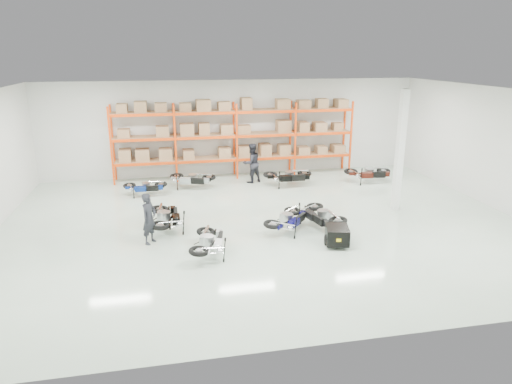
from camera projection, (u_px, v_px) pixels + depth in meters
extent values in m
plane|color=silver|center=(264.00, 223.00, 15.95)|extent=(18.00, 18.00, 0.00)
plane|color=white|center=(265.00, 92.00, 14.63)|extent=(18.00, 18.00, 0.00)
plane|color=silver|center=(233.00, 128.00, 21.85)|extent=(18.00, 0.00, 18.00)
plane|color=silver|center=(342.00, 242.00, 8.73)|extent=(18.00, 0.00, 18.00)
plane|color=silver|center=(500.00, 150.00, 16.97)|extent=(0.00, 14.00, 14.00)
cube|color=#F5440C|center=(111.00, 147.00, 20.01)|extent=(0.08, 0.08, 3.50)
cube|color=#F5440C|center=(113.00, 143.00, 20.86)|extent=(0.08, 0.08, 3.50)
cube|color=#F5440C|center=(176.00, 144.00, 20.54)|extent=(0.08, 0.08, 3.50)
cube|color=#F5440C|center=(175.00, 141.00, 21.38)|extent=(0.08, 0.08, 3.50)
cube|color=#F5440C|center=(237.00, 142.00, 21.06)|extent=(0.08, 0.08, 3.50)
cube|color=#F5440C|center=(234.00, 139.00, 21.90)|extent=(0.08, 0.08, 3.50)
cube|color=#F5440C|center=(295.00, 140.00, 21.58)|extent=(0.08, 0.08, 3.50)
cube|color=#F5440C|center=(290.00, 137.00, 22.43)|extent=(0.08, 0.08, 3.50)
cube|color=#F5440C|center=(351.00, 138.00, 22.11)|extent=(0.08, 0.08, 3.50)
cube|color=#F5440C|center=(344.00, 135.00, 22.95)|extent=(0.08, 0.08, 3.50)
cube|color=#F5440C|center=(145.00, 164.00, 20.53)|extent=(2.70, 0.08, 0.12)
cube|color=#F5440C|center=(146.00, 160.00, 21.37)|extent=(2.70, 0.08, 0.12)
cube|color=#A97E57|center=(145.00, 160.00, 20.93)|extent=(2.68, 0.88, 0.02)
cube|color=#A97E57|center=(145.00, 156.00, 20.86)|extent=(2.40, 0.70, 0.44)
cube|color=#F5440C|center=(207.00, 161.00, 21.05)|extent=(2.70, 0.08, 0.12)
cube|color=#F5440C|center=(205.00, 157.00, 21.89)|extent=(2.70, 0.08, 0.12)
cube|color=#A97E57|center=(206.00, 158.00, 21.45)|extent=(2.68, 0.88, 0.02)
cube|color=#A97E57|center=(206.00, 153.00, 21.38)|extent=(2.40, 0.70, 0.44)
cube|color=#F5440C|center=(266.00, 159.00, 21.57)|extent=(2.70, 0.08, 0.12)
cube|color=#F5440C|center=(262.00, 155.00, 22.41)|extent=(2.70, 0.08, 0.12)
cube|color=#A97E57|center=(264.00, 155.00, 21.97)|extent=(2.68, 0.88, 0.02)
cube|color=#A97E57|center=(264.00, 151.00, 21.90)|extent=(2.40, 0.70, 0.44)
cube|color=#F5440C|center=(323.00, 156.00, 22.09)|extent=(2.70, 0.08, 0.12)
cube|color=#F5440C|center=(317.00, 152.00, 22.94)|extent=(2.70, 0.08, 0.12)
cube|color=#A97E57|center=(320.00, 153.00, 22.50)|extent=(2.68, 0.88, 0.02)
cube|color=#A97E57|center=(320.00, 148.00, 22.43)|extent=(2.40, 0.70, 0.44)
cube|color=#F5440C|center=(143.00, 140.00, 20.20)|extent=(2.70, 0.08, 0.12)
cube|color=#F5440C|center=(144.00, 137.00, 21.05)|extent=(2.70, 0.08, 0.12)
cube|color=#A97E57|center=(144.00, 137.00, 20.60)|extent=(2.68, 0.88, 0.02)
cube|color=#A97E57|center=(143.00, 132.00, 20.54)|extent=(2.40, 0.70, 0.44)
cube|color=#F5440C|center=(206.00, 138.00, 20.72)|extent=(2.70, 0.08, 0.12)
cube|color=#F5440C|center=(205.00, 134.00, 21.57)|extent=(2.70, 0.08, 0.12)
cube|color=#A97E57|center=(205.00, 135.00, 21.13)|extent=(2.68, 0.88, 0.02)
cube|color=#A97E57|center=(205.00, 130.00, 21.06)|extent=(2.40, 0.70, 0.44)
cube|color=#F5440C|center=(266.00, 136.00, 21.25)|extent=(2.70, 0.08, 0.12)
cube|color=#F5440C|center=(262.00, 132.00, 22.09)|extent=(2.70, 0.08, 0.12)
cube|color=#A97E57|center=(264.00, 133.00, 21.65)|extent=(2.68, 0.88, 0.02)
cube|color=#A97E57|center=(264.00, 128.00, 21.58)|extent=(2.40, 0.70, 0.44)
cube|color=#F5440C|center=(324.00, 134.00, 21.77)|extent=(2.70, 0.08, 0.12)
cube|color=#F5440C|center=(318.00, 131.00, 22.61)|extent=(2.70, 0.08, 0.12)
cube|color=#A97E57|center=(321.00, 131.00, 22.17)|extent=(2.68, 0.88, 0.02)
cube|color=#A97E57|center=(321.00, 126.00, 22.10)|extent=(2.40, 0.70, 0.44)
cube|color=#F5440C|center=(141.00, 115.00, 19.88)|extent=(2.70, 0.08, 0.12)
cube|color=#F5440C|center=(142.00, 113.00, 20.72)|extent=(2.70, 0.08, 0.12)
cube|color=#A97E57|center=(142.00, 112.00, 20.28)|extent=(2.68, 0.88, 0.02)
cube|color=#A97E57|center=(141.00, 107.00, 20.21)|extent=(2.40, 0.70, 0.44)
cube|color=#F5440C|center=(206.00, 114.00, 20.40)|extent=(2.70, 0.08, 0.12)
cube|color=#F5440C|center=(204.00, 111.00, 21.24)|extent=(2.70, 0.08, 0.12)
cube|color=#A97E57|center=(205.00, 111.00, 20.80)|extent=(2.68, 0.88, 0.02)
cube|color=#A97E57|center=(205.00, 106.00, 20.73)|extent=(2.40, 0.70, 0.44)
cube|color=#F5440C|center=(267.00, 112.00, 20.92)|extent=(2.70, 0.08, 0.12)
cube|color=#F5440C|center=(263.00, 110.00, 21.77)|extent=(2.70, 0.08, 0.12)
cube|color=#A97E57|center=(265.00, 109.00, 21.32)|extent=(2.68, 0.88, 0.02)
cube|color=#A97E57|center=(265.00, 104.00, 21.26)|extent=(2.40, 0.70, 0.44)
cube|color=#F5440C|center=(325.00, 110.00, 21.45)|extent=(2.70, 0.08, 0.12)
cube|color=#F5440C|center=(318.00, 108.00, 22.29)|extent=(2.70, 0.08, 0.12)
cube|color=#A97E57|center=(322.00, 108.00, 21.85)|extent=(2.68, 0.88, 0.02)
cube|color=#A97E57|center=(322.00, 103.00, 21.78)|extent=(2.40, 0.70, 0.44)
cube|color=white|center=(400.00, 151.00, 16.73)|extent=(0.25, 0.25, 4.50)
cube|color=black|center=(337.00, 235.00, 14.01)|extent=(0.87, 1.00, 0.50)
cube|color=yellow|center=(342.00, 240.00, 13.61)|extent=(0.15, 0.05, 0.10)
torus|color=black|center=(326.00, 241.00, 14.00)|extent=(0.07, 0.34, 0.34)
torus|color=black|center=(347.00, 239.00, 14.13)|extent=(0.07, 0.34, 0.34)
cylinder|color=black|center=(330.00, 226.00, 14.55)|extent=(0.24, 0.80, 0.04)
imported|color=#212229|center=(149.00, 219.00, 14.09)|extent=(0.65, 0.71, 1.62)
imported|color=black|center=(252.00, 163.00, 20.71)|extent=(1.07, 0.96, 1.81)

